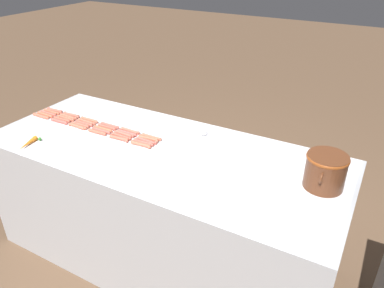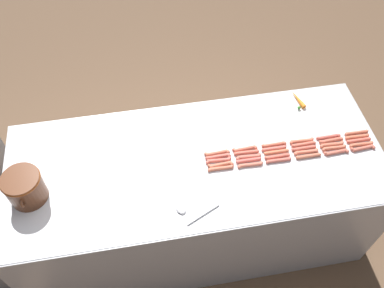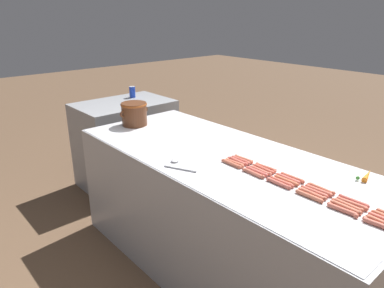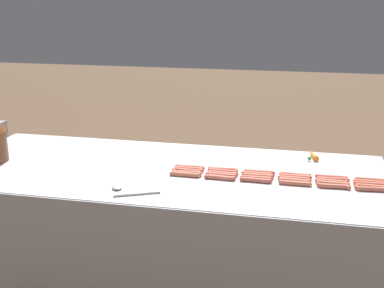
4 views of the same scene
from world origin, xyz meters
name	(u,v)px [view 2 (image 2 of 4)]	position (x,y,z in m)	size (l,w,h in m)	color
ground_plane	(195,226)	(0.00, 0.00, 0.00)	(20.00, 20.00, 0.00)	brown
griddle_counter	(196,197)	(0.00, 0.00, 0.46)	(0.98, 2.36, 0.92)	#ADAFB5
hot_dog_0	(363,148)	(-0.09, -1.05, 0.93)	(0.03, 0.16, 0.02)	#C1614E
hot_dog_1	(336,152)	(-0.09, -0.88, 0.93)	(0.03, 0.16, 0.02)	#C5614E
hot_dog_2	(308,156)	(-0.09, -0.69, 0.93)	(0.03, 0.16, 0.02)	#C1664C
hot_dog_3	(278,160)	(-0.09, -0.50, 0.93)	(0.03, 0.16, 0.02)	#C05D4E
hot_dog_4	(250,165)	(-0.09, -0.32, 0.93)	(0.03, 0.16, 0.02)	#C66650
hot_dog_5	(221,168)	(-0.09, -0.13, 0.93)	(0.03, 0.16, 0.02)	#C0634A
hot_dog_6	(361,144)	(-0.06, -1.06, 0.93)	(0.03, 0.16, 0.02)	#C4654A
hot_dog_7	(334,148)	(-0.06, -0.87, 0.93)	(0.03, 0.16, 0.02)	#BF664D
hot_dog_8	(306,152)	(-0.06, -0.69, 0.93)	(0.03, 0.16, 0.02)	#C6674F
hot_dog_9	(277,156)	(-0.06, -0.50, 0.93)	(0.03, 0.16, 0.02)	#C85B4A
hot_dog_10	(249,160)	(-0.06, -0.32, 0.93)	(0.02, 0.16, 0.02)	#C95B51
hot_dog_11	(221,165)	(-0.06, -0.14, 0.93)	(0.03, 0.16, 0.02)	#C1664B
hot_dog_12	(359,140)	(-0.03, -1.05, 0.93)	(0.02, 0.16, 0.02)	#CE5D4D
hot_dog_13	(332,145)	(-0.03, -0.87, 0.93)	(0.03, 0.16, 0.02)	#C4654C
hot_dog_14	(304,148)	(-0.03, -0.69, 0.93)	(0.03, 0.16, 0.02)	#C15B4A
hot_dog_15	(276,152)	(-0.03, -0.51, 0.93)	(0.02, 0.16, 0.02)	#C96747
hot_dog_16	(248,157)	(-0.03, -0.32, 0.93)	(0.03, 0.16, 0.02)	#C56250
hot_dog_17	(218,160)	(-0.03, -0.13, 0.93)	(0.03, 0.16, 0.02)	#CA5D4F
hot_dog_18	(357,137)	(0.00, -1.06, 0.93)	(0.03, 0.16, 0.02)	#CC6547
hot_dog_19	(331,140)	(0.00, -0.88, 0.93)	(0.03, 0.16, 0.02)	#C15F4A
hot_dog_20	(304,145)	(0.00, -0.69, 0.93)	(0.03, 0.16, 0.02)	#C45F4B
hot_dog_21	(274,149)	(0.00, -0.50, 0.93)	(0.02, 0.16, 0.02)	#C75E51
hot_dog_22	(246,152)	(0.00, -0.32, 0.93)	(0.03, 0.16, 0.02)	#C65947
hot_dog_23	(218,157)	(0.00, -0.14, 0.93)	(0.03, 0.16, 0.02)	#C15A4C
hot_dog_24	(356,133)	(0.03, -1.06, 0.93)	(0.03, 0.16, 0.02)	#C2634A
hot_dog_25	(328,137)	(0.03, -0.87, 0.93)	(0.03, 0.16, 0.02)	#C85A4E
hot_dog_26	(302,141)	(0.03, -0.69, 0.93)	(0.03, 0.16, 0.02)	#CD674D
hot_dog_27	(274,145)	(0.03, -0.51, 0.93)	(0.03, 0.16, 0.02)	#C75E47
hot_dog_28	(245,149)	(0.03, -0.32, 0.93)	(0.03, 0.16, 0.02)	#CC604B
hot_dog_29	(217,153)	(0.03, -0.14, 0.93)	(0.03, 0.16, 0.02)	#C4664C
bean_pot	(24,187)	(-0.08, 1.00, 1.02)	(0.28, 0.22, 0.20)	#562D19
serving_spoon	(188,211)	(-0.34, 0.11, 0.92)	(0.15, 0.26, 0.02)	#B7B7BC
carrot	(298,99)	(0.38, -0.78, 0.93)	(0.18, 0.07, 0.03)	orange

